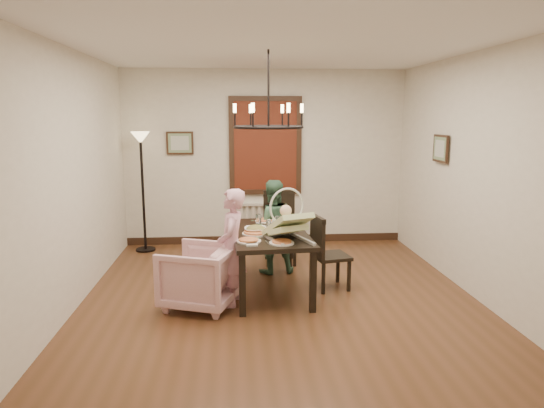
{
  "coord_description": "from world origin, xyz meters",
  "views": [
    {
      "loc": [
        -0.51,
        -5.3,
        2.08
      ],
      "look_at": [
        -0.07,
        0.31,
        1.05
      ],
      "focal_mm": 32.0,
      "sensor_mm": 36.0,
      "label": 1
    }
  ],
  "objects": [
    {
      "name": "room_shell",
      "position": [
        0.0,
        0.37,
        1.4
      ],
      "size": [
        4.51,
        5.0,
        2.81
      ],
      "color": "brown",
      "rests_on": "ground"
    },
    {
      "name": "dining_table",
      "position": [
        -0.11,
        0.26,
        0.64
      ],
      "size": [
        0.97,
        1.6,
        0.73
      ],
      "rotation": [
        0.0,
        0.0,
        0.07
      ],
      "color": "black",
      "rests_on": "room_shell"
    },
    {
      "name": "chair_far",
      "position": [
        0.14,
        1.36,
        0.52
      ],
      "size": [
        0.46,
        0.46,
        1.03
      ],
      "primitive_type": null,
      "rotation": [
        0.0,
        0.0,
        -0.0
      ],
      "color": "black",
      "rests_on": "room_shell"
    },
    {
      "name": "chair_right",
      "position": [
        0.65,
        0.28,
        0.46
      ],
      "size": [
        0.47,
        0.47,
        0.91
      ],
      "primitive_type": null,
      "rotation": [
        0.0,
        0.0,
        1.77
      ],
      "color": "black",
      "rests_on": "room_shell"
    },
    {
      "name": "armchair",
      "position": [
        -0.9,
        -0.17,
        0.34
      ],
      "size": [
        0.96,
        0.95,
        0.69
      ],
      "primitive_type": "imported",
      "rotation": [
        0.0,
        0.0,
        -1.92
      ],
      "color": "beige",
      "rests_on": "room_shell"
    },
    {
      "name": "elderly_woman",
      "position": [
        -0.55,
        -0.13,
        0.54
      ],
      "size": [
        0.31,
        0.43,
        1.08
      ],
      "primitive_type": "imported",
      "rotation": [
        0.0,
        0.0,
        -1.71
      ],
      "color": "#D395A9",
      "rests_on": "room_shell"
    },
    {
      "name": "seated_man",
      "position": [
        -0.02,
        0.95,
        0.52
      ],
      "size": [
        0.56,
        0.46,
        1.04
      ],
      "primitive_type": "imported",
      "rotation": [
        0.0,
        0.0,
        3.28
      ],
      "color": "#3D674C",
      "rests_on": "room_shell"
    },
    {
      "name": "baby_bouncer",
      "position": [
        0.06,
        -0.16,
        0.93
      ],
      "size": [
        0.63,
        0.73,
        0.4
      ],
      "primitive_type": null,
      "rotation": [
        0.0,
        0.0,
        0.36
      ],
      "color": "beige",
      "rests_on": "dining_table"
    },
    {
      "name": "salad_bowl",
      "position": [
        -0.26,
        0.2,
        0.77
      ],
      "size": [
        0.32,
        0.32,
        0.08
      ],
      "primitive_type": "imported",
      "color": "white",
      "rests_on": "dining_table"
    },
    {
      "name": "pizza_platter",
      "position": [
        -0.27,
        0.13,
        0.75
      ],
      "size": [
        0.32,
        0.32,
        0.04
      ],
      "primitive_type": "cylinder",
      "color": "tan",
      "rests_on": "dining_table"
    },
    {
      "name": "drinking_glass",
      "position": [
        -0.11,
        0.26,
        0.79
      ],
      "size": [
        0.06,
        0.06,
        0.13
      ],
      "primitive_type": "cylinder",
      "color": "silver",
      "rests_on": "dining_table"
    },
    {
      "name": "window_blinds",
      "position": [
        0.0,
        2.46,
        1.6
      ],
      "size": [
        1.0,
        0.03,
        1.4
      ],
      "primitive_type": "cube",
      "color": "maroon",
      "rests_on": "room_shell"
    },
    {
      "name": "radiator",
      "position": [
        0.0,
        2.48,
        0.35
      ],
      "size": [
        0.92,
        0.12,
        0.62
      ],
      "primitive_type": null,
      "color": "silver",
      "rests_on": "room_shell"
    },
    {
      "name": "picture_back",
      "position": [
        -1.35,
        2.47,
        1.65
      ],
      "size": [
        0.42,
        0.03,
        0.36
      ],
      "primitive_type": "cube",
      "color": "black",
      "rests_on": "room_shell"
    },
    {
      "name": "picture_right",
      "position": [
        2.21,
        0.9,
        1.65
      ],
      "size": [
        0.03,
        0.42,
        0.36
      ],
      "primitive_type": "cube",
      "rotation": [
        0.0,
        0.0,
        1.57
      ],
      "color": "black",
      "rests_on": "room_shell"
    },
    {
      "name": "floor_lamp",
      "position": [
        -1.9,
        2.15,
        0.9
      ],
      "size": [
        0.3,
        0.3,
        1.8
      ],
      "primitive_type": null,
      "color": "black",
      "rests_on": "room_shell"
    },
    {
      "name": "chandelier",
      "position": [
        -0.11,
        0.26,
        1.95
      ],
      "size": [
        0.8,
        0.8,
        0.04
      ],
      "primitive_type": "torus",
      "color": "black",
      "rests_on": "room_shell"
    }
  ]
}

